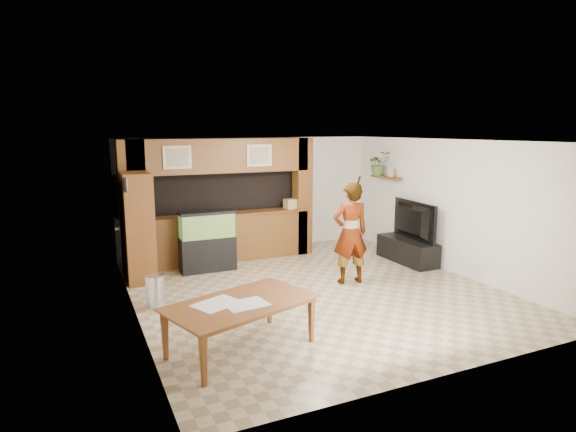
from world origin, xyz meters
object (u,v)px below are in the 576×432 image
person (350,233)px  television (409,221)px  pantry_cabinet (138,227)px  aquarium (207,242)px  dining_table (243,327)px

person → television: bearing=-152.5°
television → person: bearing=114.3°
pantry_cabinet → person: pantry_cabinet is taller
aquarium → dining_table: (-0.53, -3.66, -0.26)m
aquarium → television: size_ratio=0.86×
aquarium → television: television is taller
television → dining_table: bearing=123.1°
pantry_cabinet → aquarium: 1.38m
pantry_cabinet → dining_table: pantry_cabinet is taller
person → aquarium: bearing=-32.5°
dining_table → aquarium: bearing=63.5°
pantry_cabinet → television: 5.45m
dining_table → pantry_cabinet: bearing=84.2°
television → pantry_cabinet: bearing=83.2°
television → dining_table: (-4.57, -2.53, -0.57)m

